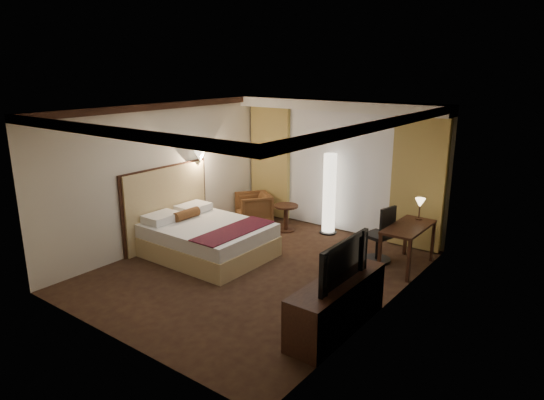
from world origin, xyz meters
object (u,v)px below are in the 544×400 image
Objects in this scene: floor_lamp at (329,194)px; dresser at (337,305)px; desk at (407,247)px; television at (337,256)px; office_chair at (378,233)px; armchair at (254,207)px; bed at (208,240)px; side_table at (286,218)px.

floor_lamp is 3.84m from dresser.
desk is 2.58m from television.
floor_lamp is 3.80m from television.
office_chair is 2.55m from television.
desk is 2.49m from dresser.
dresser is (3.70, -2.84, -0.02)m from armchair.
desk reaches higher than bed.
office_chair is at bearing 29.80° from armchair.
desk is at bearing 18.99° from office_chair.
desk is (1.98, -0.73, -0.46)m from floor_lamp.
armchair reaches higher than side_table.
armchair is 1.78m from floor_lamp.
office_chair reaches higher than side_table.
armchair reaches higher than dresser.
side_table is 0.54× the size of office_chair.
office_chair is (3.12, -0.40, 0.16)m from armchair.
side_table is 0.46× the size of desk.
floor_lamp is at bearing 165.18° from office_chair.
floor_lamp is (1.11, 2.39, 0.53)m from bed.
desk is (2.76, -0.32, 0.10)m from side_table.
side_table is 2.28m from office_chair.
floor_lamp reaches higher than desk.
dresser is at bearing -45.09° from side_table.
office_chair is 0.90× the size of television.
dresser is 1.54× the size of television.
side_table is at bearing -152.34° from floor_lamp.
television is (-0.03, 0.00, 0.68)m from dresser.
armchair is 0.41× the size of dresser.
floor_lamp is at bearing 27.66° from side_table.
dresser is (0.57, -2.44, -0.17)m from office_chair.
bed is 2.01m from side_table.
side_table is at bearing 80.63° from bed.
armchair is (-0.56, 2.00, 0.05)m from bed.
bed is 3.50m from desk.
television is at bearing 180.00° from dresser.
television is at bearing -89.54° from desk.
desk is at bearing 91.15° from dresser.
desk is at bearing -20.38° from floor_lamp.
floor_lamp reaches higher than television.
floor_lamp is (0.78, 0.41, 0.56)m from side_table.
desk is at bearing -6.72° from side_table.
bed is 3.25m from dresser.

